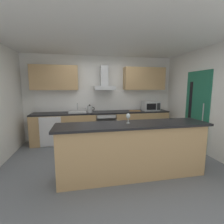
{
  "coord_description": "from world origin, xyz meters",
  "views": [
    {
      "loc": [
        -0.68,
        -3.45,
        1.63
      ],
      "look_at": [
        0.07,
        0.35,
        1.05
      ],
      "focal_mm": 26.14,
      "sensor_mm": 36.0,
      "label": 1
    }
  ],
  "objects_px": {
    "refrigerator": "(52,130)",
    "wine_glass": "(128,116)",
    "oven": "(105,126)",
    "chopping_board": "(135,111)",
    "sink": "(78,112)",
    "range_hood": "(104,82)",
    "microwave": "(151,106)",
    "kettle": "(90,109)"
  },
  "relations": [
    {
      "from": "refrigerator",
      "to": "wine_glass",
      "type": "bearing_deg",
      "value": -51.4
    },
    {
      "from": "oven",
      "to": "chopping_board",
      "type": "xyz_separation_m",
      "value": [
        0.94,
        -0.02,
        0.45
      ]
    },
    {
      "from": "refrigerator",
      "to": "sink",
      "type": "height_order",
      "value": "sink"
    },
    {
      "from": "oven",
      "to": "wine_glass",
      "type": "xyz_separation_m",
      "value": [
        0.1,
        -2.08,
        0.66
      ]
    },
    {
      "from": "oven",
      "to": "range_hood",
      "type": "height_order",
      "value": "range_hood"
    },
    {
      "from": "sink",
      "to": "range_hood",
      "type": "bearing_deg",
      "value": 8.26
    },
    {
      "from": "range_hood",
      "to": "oven",
      "type": "bearing_deg",
      "value": -90.0
    },
    {
      "from": "sink",
      "to": "wine_glass",
      "type": "distance_m",
      "value": 2.29
    },
    {
      "from": "sink",
      "to": "chopping_board",
      "type": "height_order",
      "value": "sink"
    },
    {
      "from": "microwave",
      "to": "sink",
      "type": "distance_m",
      "value": 2.29
    },
    {
      "from": "kettle",
      "to": "oven",
      "type": "bearing_deg",
      "value": 4.16
    },
    {
      "from": "refrigerator",
      "to": "microwave",
      "type": "height_order",
      "value": "microwave"
    },
    {
      "from": "oven",
      "to": "refrigerator",
      "type": "distance_m",
      "value": 1.56
    },
    {
      "from": "oven",
      "to": "microwave",
      "type": "bearing_deg",
      "value": -1.09
    },
    {
      "from": "sink",
      "to": "chopping_board",
      "type": "relative_size",
      "value": 1.47
    },
    {
      "from": "microwave",
      "to": "range_hood",
      "type": "relative_size",
      "value": 0.69
    },
    {
      "from": "oven",
      "to": "refrigerator",
      "type": "bearing_deg",
      "value": -179.9
    },
    {
      "from": "oven",
      "to": "range_hood",
      "type": "relative_size",
      "value": 1.11
    },
    {
      "from": "chopping_board",
      "to": "oven",
      "type": "bearing_deg",
      "value": 178.56
    },
    {
      "from": "refrigerator",
      "to": "sink",
      "type": "relative_size",
      "value": 1.7
    },
    {
      "from": "range_hood",
      "to": "wine_glass",
      "type": "height_order",
      "value": "range_hood"
    },
    {
      "from": "wine_glass",
      "to": "chopping_board",
      "type": "relative_size",
      "value": 0.52
    },
    {
      "from": "wine_glass",
      "to": "kettle",
      "type": "bearing_deg",
      "value": 105.39
    },
    {
      "from": "sink",
      "to": "chopping_board",
      "type": "xyz_separation_m",
      "value": [
        1.76,
        -0.03,
        -0.02
      ]
    },
    {
      "from": "oven",
      "to": "refrigerator",
      "type": "xyz_separation_m",
      "value": [
        -1.56,
        -0.0,
        -0.03
      ]
    },
    {
      "from": "wine_glass",
      "to": "chopping_board",
      "type": "height_order",
      "value": "wine_glass"
    },
    {
      "from": "refrigerator",
      "to": "range_hood",
      "type": "distance_m",
      "value": 2.07
    },
    {
      "from": "oven",
      "to": "kettle",
      "type": "height_order",
      "value": "kettle"
    },
    {
      "from": "range_hood",
      "to": "kettle",
      "type": "bearing_deg",
      "value": -160.6
    },
    {
      "from": "wine_glass",
      "to": "range_hood",
      "type": "bearing_deg",
      "value": 92.58
    },
    {
      "from": "range_hood",
      "to": "chopping_board",
      "type": "height_order",
      "value": "range_hood"
    },
    {
      "from": "refrigerator",
      "to": "wine_glass",
      "type": "xyz_separation_m",
      "value": [
        1.66,
        -2.08,
        0.69
      ]
    },
    {
      "from": "chopping_board",
      "to": "sink",
      "type": "bearing_deg",
      "value": 178.87
    },
    {
      "from": "kettle",
      "to": "wine_glass",
      "type": "bearing_deg",
      "value": -74.61
    },
    {
      "from": "kettle",
      "to": "chopping_board",
      "type": "bearing_deg",
      "value": 0.41
    },
    {
      "from": "kettle",
      "to": "range_hood",
      "type": "bearing_deg",
      "value": 19.4
    },
    {
      "from": "kettle",
      "to": "range_hood",
      "type": "relative_size",
      "value": 0.4
    },
    {
      "from": "microwave",
      "to": "kettle",
      "type": "distance_m",
      "value": 1.93
    },
    {
      "from": "wine_glass",
      "to": "chopping_board",
      "type": "distance_m",
      "value": 2.23
    },
    {
      "from": "wine_glass",
      "to": "refrigerator",
      "type": "bearing_deg",
      "value": 128.6
    },
    {
      "from": "sink",
      "to": "kettle",
      "type": "bearing_deg",
      "value": -7.21
    },
    {
      "from": "range_hood",
      "to": "chopping_board",
      "type": "distance_m",
      "value": 1.29
    }
  ]
}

